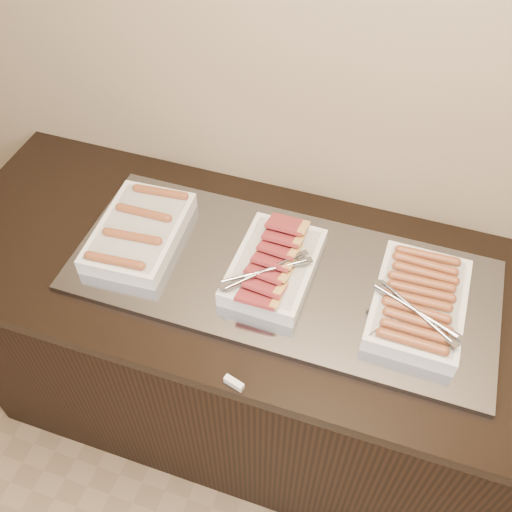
# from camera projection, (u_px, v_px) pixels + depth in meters

# --- Properties ---
(counter) EXTENTS (2.06, 0.76, 0.90)m
(counter) POSITION_uv_depth(u_px,v_px,m) (273.00, 357.00, 1.97)
(counter) COLOR black
(counter) RESTS_ON ground
(warming_tray) EXTENTS (1.20, 0.50, 0.02)m
(warming_tray) POSITION_uv_depth(u_px,v_px,m) (281.00, 276.00, 1.62)
(warming_tray) COLOR gray
(warming_tray) RESTS_ON counter
(dish_left) EXTENTS (0.25, 0.36, 0.07)m
(dish_left) POSITION_uv_depth(u_px,v_px,m) (139.00, 231.00, 1.68)
(dish_left) COLOR silver
(dish_left) RESTS_ON warming_tray
(dish_center) EXTENTS (0.24, 0.35, 0.09)m
(dish_center) POSITION_uv_depth(u_px,v_px,m) (273.00, 266.00, 1.59)
(dish_center) COLOR silver
(dish_center) RESTS_ON warming_tray
(dish_right) EXTENTS (0.26, 0.36, 0.08)m
(dish_right) POSITION_uv_depth(u_px,v_px,m) (419.00, 303.00, 1.51)
(dish_right) COLOR silver
(dish_right) RESTS_ON warming_tray
(label_holder) EXTENTS (0.06, 0.03, 0.02)m
(label_holder) POSITION_uv_depth(u_px,v_px,m) (234.00, 383.00, 1.40)
(label_holder) COLOR silver
(label_holder) RESTS_ON counter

